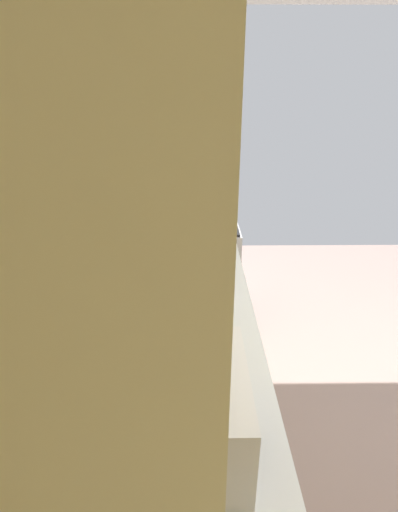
# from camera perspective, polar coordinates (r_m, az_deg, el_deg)

# --- Properties ---
(wall_back) EXTENTS (4.07, 0.12, 2.59)m
(wall_back) POSITION_cam_1_polar(r_m,az_deg,el_deg) (1.89, -11.56, 1.09)
(wall_back) COLOR beige
(wall_back) RESTS_ON ground_plane
(counter_run) EXTENTS (3.17, 0.63, 0.88)m
(counter_run) POSITION_cam_1_polar(r_m,az_deg,el_deg) (2.05, -0.40, -26.05)
(counter_run) COLOR beige
(counter_run) RESTS_ON ground_plane
(upper_cabinets) EXTENTS (2.19, 0.33, 0.66)m
(upper_cabinets) POSITION_cam_1_polar(r_m,az_deg,el_deg) (1.34, -6.84, 17.54)
(upper_cabinets) COLOR beige
(oven_range) EXTENTS (0.60, 0.69, 1.06)m
(oven_range) POSITION_cam_1_polar(r_m,az_deg,el_deg) (3.56, 0.05, -2.01)
(oven_range) COLOR #B7BABF
(oven_range) RESTS_ON ground_plane
(microwave) EXTENTS (0.50, 0.38, 0.30)m
(microwave) POSITION_cam_1_polar(r_m,az_deg,el_deg) (1.38, -1.19, -21.32)
(microwave) COLOR white
(microwave) RESTS_ON counter_run
(bowl) EXTENTS (0.18, 0.18, 0.05)m
(bowl) POSITION_cam_1_polar(r_m,az_deg,el_deg) (2.24, 2.28, -5.66)
(bowl) COLOR silver
(bowl) RESTS_ON counter_run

